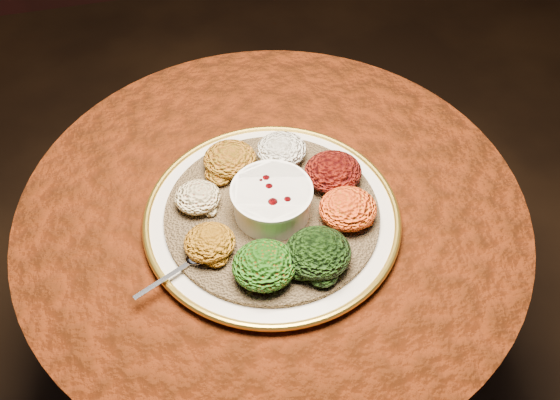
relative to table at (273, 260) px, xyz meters
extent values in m
plane|color=black|center=(0.00, 0.00, -0.55)|extent=(4.00, 4.00, 0.00)
cylinder|color=black|center=(0.00, 0.00, -0.53)|extent=(0.44, 0.44, 0.04)
cylinder|color=black|center=(0.00, 0.00, -0.21)|extent=(0.12, 0.12, 0.68)
cylinder|color=black|center=(0.00, 0.00, 0.15)|extent=(0.80, 0.80, 0.04)
cylinder|color=#401505|center=(0.00, 0.00, 0.00)|extent=(0.93, 0.93, 0.34)
cylinder|color=#401505|center=(0.00, 0.00, 0.17)|extent=(0.96, 0.96, 0.01)
cylinder|color=beige|center=(-0.01, -0.04, 0.19)|extent=(0.45, 0.45, 0.02)
torus|color=gold|center=(-0.01, -0.04, 0.20)|extent=(0.47, 0.47, 0.01)
cylinder|color=olive|center=(-0.01, -0.04, 0.20)|extent=(0.42, 0.42, 0.01)
cylinder|color=silver|center=(-0.01, -0.04, 0.24)|extent=(0.14, 0.14, 0.06)
cylinder|color=silver|center=(-0.01, -0.04, 0.27)|extent=(0.15, 0.15, 0.01)
cylinder|color=#660507|center=(-0.01, -0.04, 0.26)|extent=(0.11, 0.11, 0.01)
ellipsoid|color=silver|center=(-0.16, -0.11, 0.21)|extent=(0.04, 0.03, 0.01)
cube|color=silver|center=(-0.22, -0.14, 0.21)|extent=(0.10, 0.05, 0.00)
ellipsoid|color=white|center=(0.04, 0.09, 0.23)|extent=(0.10, 0.09, 0.05)
ellipsoid|color=black|center=(0.12, 0.01, 0.23)|extent=(0.11, 0.10, 0.05)
ellipsoid|color=#C68B10|center=(0.12, -0.08, 0.23)|extent=(0.10, 0.10, 0.05)
ellipsoid|color=black|center=(0.04, -0.16, 0.23)|extent=(0.11, 0.11, 0.05)
ellipsoid|color=#AC270B|center=(-0.05, -0.17, 0.23)|extent=(0.11, 0.10, 0.05)
ellipsoid|color=#9E610D|center=(-0.13, -0.09, 0.23)|extent=(0.09, 0.08, 0.04)
ellipsoid|color=maroon|center=(-0.14, 0.01, 0.23)|extent=(0.08, 0.08, 0.04)
ellipsoid|color=#9C5312|center=(-0.06, 0.09, 0.23)|extent=(0.10, 0.10, 0.05)
camera|label=1|loc=(-0.17, -0.73, 1.08)|focal=40.00mm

